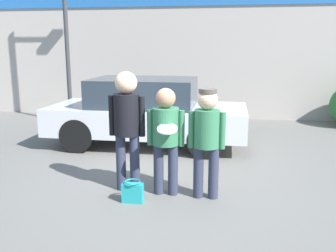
{
  "coord_description": "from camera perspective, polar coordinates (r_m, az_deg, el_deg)",
  "views": [
    {
      "loc": [
        0.99,
        -5.58,
        2.21
      ],
      "look_at": [
        0.09,
        -0.09,
        1.01
      ],
      "focal_mm": 40.0,
      "sensor_mm": 36.0,
      "label": 1
    }
  ],
  "objects": [
    {
      "name": "storefront_building",
      "position": [
        11.65,
        4.56,
        10.4
      ],
      "size": [
        24.0,
        0.22,
        3.65
      ],
      "color": "#B2A89E",
      "rests_on": "ground"
    },
    {
      "name": "handbag",
      "position": [
        5.48,
        -5.41,
        -9.97
      ],
      "size": [
        0.3,
        0.23,
        0.32
      ],
      "color": "teal",
      "rests_on": "ground"
    },
    {
      "name": "person_right",
      "position": [
        5.39,
        5.92,
        -1.18
      ],
      "size": [
        0.53,
        0.36,
        1.62
      ],
      "color": "#2D3347",
      "rests_on": "ground"
    },
    {
      "name": "person_middle_with_frisbee",
      "position": [
        5.5,
        -0.35,
        -0.93
      ],
      "size": [
        0.56,
        0.61,
        1.61
      ],
      "color": "#2D3347",
      "rests_on": "ground"
    },
    {
      "name": "street_lamp",
      "position": [
        10.94,
        -13.92,
        17.66
      ],
      "size": [
        1.57,
        0.35,
        5.29
      ],
      "color": "#38383D",
      "rests_on": "ground"
    },
    {
      "name": "ground_plane",
      "position": [
        6.08,
        -0.68,
        -9.15
      ],
      "size": [
        56.0,
        56.0,
        0.0
      ],
      "primitive_type": "plane",
      "color": "#66635E"
    },
    {
      "name": "person_left",
      "position": [
        5.66,
        -6.29,
        1.03
      ],
      "size": [
        0.56,
        0.39,
        1.84
      ],
      "color": "#2D3347",
      "rests_on": "ground"
    },
    {
      "name": "parked_car_near",
      "position": [
        8.37,
        -3.28,
        2.19
      ],
      "size": [
        4.33,
        1.87,
        1.5
      ],
      "color": "silver",
      "rests_on": "ground"
    }
  ]
}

